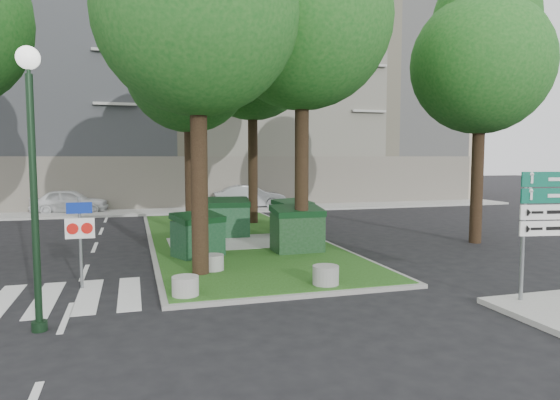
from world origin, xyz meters
name	(u,v)px	position (x,y,z in m)	size (l,w,h in m)	color
ground	(282,299)	(0.00, 0.00, 0.00)	(120.00, 120.00, 0.00)	black
median_island	(234,239)	(0.50, 8.00, 0.06)	(6.00, 16.00, 0.12)	#214915
median_kerb	(234,239)	(0.50, 8.00, 0.05)	(6.30, 16.30, 0.10)	gray
building_sidewalk	(190,211)	(0.00, 18.50, 0.06)	(42.00, 3.00, 0.12)	#999993
zebra_crossing	(109,294)	(-3.75, 1.50, 0.01)	(5.00, 3.00, 0.01)	silver
apartment_building	(176,89)	(0.00, 26.00, 8.00)	(41.00, 12.00, 16.00)	tan
tree_median_near_right	(304,2)	(2.09, 4.56, 7.99)	(5.60, 5.60, 11.46)	black
tree_median_mid	(191,57)	(-0.91, 9.06, 6.98)	(4.80, 4.80, 9.99)	black
tree_median_far	(254,43)	(2.29, 12.06, 8.32)	(5.80, 5.80, 11.93)	black
tree_street_right	(482,51)	(9.09, 5.06, 6.98)	(5.00, 5.00, 10.06)	black
dumpster_a	(198,235)	(-1.26, 4.86, 0.77)	(1.75, 1.53, 1.36)	#0E341A
dumpster_b	(228,218)	(0.34, 8.38, 0.84)	(1.69, 1.25, 1.50)	#123D1F
dumpster_c	(297,229)	(1.94, 4.75, 0.84)	(1.64, 1.17, 1.50)	black
dumpster_d	(293,217)	(3.00, 8.47, 0.78)	(1.75, 1.51, 1.37)	#154528
bollard_left	(185,286)	(-2.10, 0.50, 0.33)	(0.60, 0.60, 0.43)	#9B9B96
bollard_right	(326,275)	(1.24, 0.50, 0.35)	(0.64, 0.64, 0.46)	gray
bollard_mid	(213,262)	(-1.13, 2.80, 0.33)	(0.59, 0.59, 0.42)	gray
litter_bin	(299,224)	(3.20, 8.24, 0.50)	(0.43, 0.43, 0.75)	#CECF18
street_lamp	(32,155)	(-4.87, -0.70, 3.22)	(0.41, 0.41, 5.13)	black
traffic_sign_pole	(80,230)	(-4.41, 2.25, 1.44)	(0.67, 0.07, 2.24)	slate
directional_sign	(549,215)	(5.36, -2.00, 1.95)	(1.37, 0.29, 2.76)	slate
car_white	(70,201)	(-6.55, 19.50, 0.69)	(1.64, 4.07, 1.39)	white
car_silver	(249,197)	(3.70, 19.26, 0.72)	(1.53, 4.39, 1.45)	#95989C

